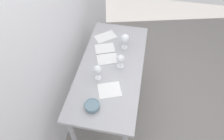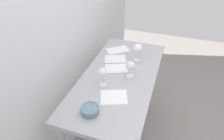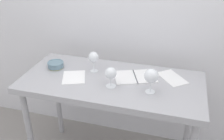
% 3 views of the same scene
% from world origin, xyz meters
% --- Properties ---
extents(ground_plane, '(6.00, 6.00, 0.00)m').
position_xyz_m(ground_plane, '(0.00, 0.00, 0.00)').
color(ground_plane, gray).
extents(back_wall, '(3.80, 0.04, 2.60)m').
position_xyz_m(back_wall, '(0.00, 0.49, 1.30)').
color(back_wall, silver).
rests_on(back_wall, ground_plane).
extents(steel_counter, '(1.40, 0.65, 0.90)m').
position_xyz_m(steel_counter, '(0.00, -0.01, 0.79)').
color(steel_counter, '#A7A7AC').
rests_on(steel_counter, ground_plane).
extents(wine_glass_near_center, '(0.09, 0.09, 0.15)m').
position_xyz_m(wine_glass_near_center, '(0.02, -0.10, 1.01)').
color(wine_glass_near_center, white).
rests_on(wine_glass_near_center, steel_counter).
extents(wine_glass_far_left, '(0.08, 0.08, 0.17)m').
position_xyz_m(wine_glass_far_left, '(-0.18, 0.09, 1.02)').
color(wine_glass_far_left, white).
rests_on(wine_glass_far_left, steel_counter).
extents(wine_glass_near_right, '(0.10, 0.10, 0.18)m').
position_xyz_m(wine_glass_near_right, '(0.31, -0.10, 1.03)').
color(wine_glass_near_right, white).
rests_on(wine_glass_near_right, steel_counter).
extents(open_notebook, '(0.38, 0.32, 0.01)m').
position_xyz_m(open_notebook, '(0.17, 0.08, 0.90)').
color(open_notebook, white).
rests_on(open_notebook, steel_counter).
extents(tasting_sheet_upper, '(0.24, 0.26, 0.00)m').
position_xyz_m(tasting_sheet_upper, '(-0.30, -0.05, 0.90)').
color(tasting_sheet_upper, white).
rests_on(tasting_sheet_upper, steel_counter).
extents(tasting_sheet_lower, '(0.27, 0.28, 0.00)m').
position_xyz_m(tasting_sheet_lower, '(0.45, 0.15, 0.90)').
color(tasting_sheet_lower, white).
rests_on(tasting_sheet_lower, steel_counter).
extents(tasting_bowl, '(0.14, 0.14, 0.05)m').
position_xyz_m(tasting_bowl, '(-0.51, 0.06, 0.93)').
color(tasting_bowl, '#DBCC66').
rests_on(tasting_bowl, steel_counter).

